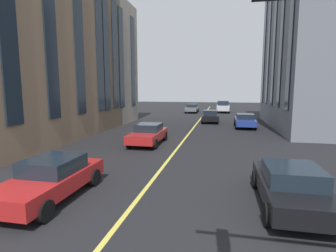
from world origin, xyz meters
name	(u,v)px	position (x,y,z in m)	size (l,w,h in m)	color
lane_centre_line	(184,139)	(20.00, 0.00, 0.00)	(80.00, 0.16, 0.01)	#D8C64C
car_white_parked_a	(223,106)	(44.67, -2.79, 0.97)	(4.70, 2.14, 1.88)	silver
car_black_far	(291,185)	(9.35, -4.90, 0.70)	(4.40, 1.95, 1.37)	black
car_grey_parked_b	(192,108)	(43.37, 2.11, 0.70)	(4.40, 1.95, 1.37)	slate
car_red_oncoming	(51,178)	(8.41, 2.90, 0.70)	(4.40, 1.95, 1.37)	#B21E1E
car_black_near	(211,116)	(30.75, -1.42, 0.70)	(3.90, 1.89, 1.40)	black
car_blue_mid	(245,120)	(27.34, -4.90, 0.70)	(4.40, 1.95, 1.37)	navy
car_red_trailing	(148,134)	(17.89, 2.19, 0.70)	(4.40, 1.95, 1.37)	#B21E1E
building_left_near	(0,48)	(18.56, 14.14, 6.84)	(16.18, 13.40, 13.68)	#846B51
building_left_far	(84,62)	(26.60, 11.57, 6.54)	(10.60, 8.26, 13.08)	#A89E8E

